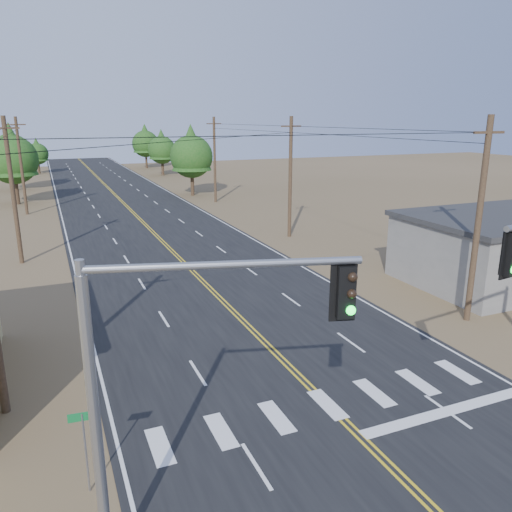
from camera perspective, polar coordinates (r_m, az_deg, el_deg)
road at (r=37.72m, az=-9.20°, el=0.19°), size 15.00×200.00×0.02m
utility_pole_left_mid at (r=37.78m, az=-26.05°, el=6.76°), size 1.80×0.30×10.00m
utility_pole_left_far at (r=57.66m, az=-25.25°, el=9.35°), size 1.80×0.30×10.00m
utility_pole_right_near at (r=26.16m, az=24.08°, el=3.75°), size 1.80×0.30×10.00m
utility_pole_right_mid at (r=42.21m, az=3.94°, el=9.04°), size 1.80×0.30×10.00m
utility_pole_right_far at (r=60.65m, az=-4.75°, el=10.97°), size 1.80×0.30×10.00m
signal_mast_left at (r=10.44m, az=-9.78°, el=-12.93°), size 5.35×1.77×7.31m
street_sign at (r=14.77m, az=-19.02°, el=-19.19°), size 0.72×0.11×2.43m
tree_left_near at (r=65.20m, az=-26.12°, el=10.37°), size 5.66×5.66×9.43m
tree_left_mid at (r=78.35m, az=-26.18°, el=10.84°), size 5.50×5.50×9.16m
tree_left_far at (r=100.95m, az=-23.75°, el=10.87°), size 3.88×3.88×6.46m
tree_right_near at (r=66.18m, az=-7.41°, el=11.69°), size 5.49×5.49×9.15m
tree_right_mid at (r=91.12m, az=-10.73°, el=12.13°), size 4.83×4.83×8.05m
tree_right_far at (r=105.26m, az=-12.54°, el=12.70°), size 5.27×5.27×8.79m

